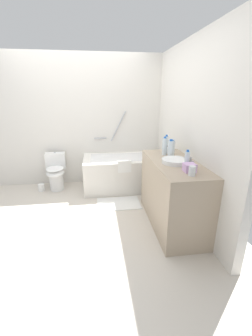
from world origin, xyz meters
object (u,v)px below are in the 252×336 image
Objects in this scene: tissue_box at (189,168)px; water_bottle_1 at (166,144)px; bathtub at (123,171)px; water_bottle_3 at (165,146)px; toilet at (56,171)px; drinking_glass_1 at (168,150)px; water_bottle_4 at (171,149)px; sink_basin at (175,161)px; toilet_paper_roll at (41,188)px; water_bottle_0 at (187,160)px; water_bottle_2 at (172,148)px; sink_faucet at (190,160)px; bath_mat at (119,203)px; drinking_glass_0 at (192,171)px.

water_bottle_1 is at bearing 88.53° from tissue_box.
tissue_box is at bearing -72.59° from bathtub.
water_bottle_3 is at bearing -64.20° from bathtub.
toilet is 2.52m from tissue_box.
water_bottle_3 reaches higher than drinking_glass_1.
water_bottle_1 is (0.54, -0.76, 0.66)m from bathtub.
sink_basin is at bearing -94.97° from water_bottle_4.
water_bottle_1 is at bearing -21.39° from toilet_paper_roll.
water_bottle_0 is (0.06, -0.20, 0.07)m from sink_basin.
drinking_glass_1 is at bearing 90.07° from water_bottle_0.
sink_basin is 0.35m from water_bottle_2.
sink_faucet is 0.58m from water_bottle_1.
bath_mat is (-0.61, 0.29, -0.98)m from water_bottle_3.
bathtub is at bearing -1.37° from toilet_paper_roll.
drinking_glass_1 is at bearing -58.40° from bathtub.
bath_mat is at bearing 162.59° from drinking_glass_1.
water_bottle_0 is 0.44m from water_bottle_4.
water_bottle_0 reaches higher than bath_mat.
toilet_paper_roll is (-2.00, 1.67, -0.85)m from tissue_box.
toilet_paper_roll is at bearing 140.06° from tissue_box.
water_bottle_1 is at bearing 81.87° from water_bottle_4.
sink_faucet reaches higher than toilet_paper_roll.
water_bottle_1 reaches higher than sink_faucet.
water_bottle_3 reaches higher than water_bottle_1.
bathtub is at bearing 125.34° from water_bottle_1.
water_bottle_3 is at bearing -114.47° from water_bottle_1.
water_bottle_4 is at bearing -65.54° from bathtub.
water_bottle_0 is (1.74, -1.62, 0.63)m from toilet.
water_bottle_0 is at bearing -82.21° from water_bottle_3.
toilet is 1.34m from bath_mat.
water_bottle_4 reaches higher than tissue_box.
sink_basin is at bearing -46.92° from bath_mat.
water_bottle_1 reaches higher than tissue_box.
toilet_paper_roll is at bearing 158.61° from water_bottle_1.
water_bottle_1 is at bearing 87.31° from drinking_glass_0.
bathtub is 6.67× the size of water_bottle_0.
water_bottle_4 is 2.44m from toilet_paper_roll.
toilet is 2.17m from water_bottle_4.
sink_faucet is 0.44m from water_bottle_3.
water_bottle_4 is (-0.17, 0.24, 0.08)m from sink_faucet.
water_bottle_2 is at bearing -60.95° from bathtub.
water_bottle_2 is at bearing 108.62° from sink_faucet.
water_bottle_1 is at bearing 65.53° from water_bottle_3.
bathtub is 2.16× the size of toilet.
toilet is at bearing 14.01° from toilet_paper_roll.
water_bottle_0 reaches higher than sink_faucet.
water_bottle_2 is at bearing -27.30° from water_bottle_3.
water_bottle_2 is (0.01, -0.23, -0.01)m from water_bottle_1.
drinking_glass_1 is at bearing 56.42° from toilet.
bathtub reaches higher than drinking_glass_1.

